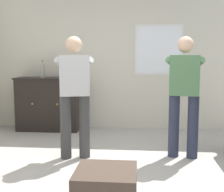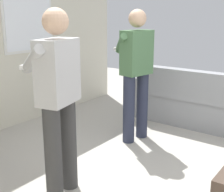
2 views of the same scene
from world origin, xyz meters
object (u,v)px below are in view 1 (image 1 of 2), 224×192
object	(u,v)px
sideboard_cabinet	(48,104)
bottle_wine_green	(61,71)
bottle_liquor_amber	(43,71)
ottoman	(106,192)
person_standing_right	(184,91)
person_standing_left	(75,91)

from	to	relation	value
sideboard_cabinet	bottle_wine_green	distance (m)	0.69
bottle_wine_green	bottle_liquor_amber	world-z (taller)	same
ottoman	person_standing_right	world-z (taller)	person_standing_right
person_standing_left	person_standing_right	size ratio (longest dim) A/B	1.00
sideboard_cabinet	ottoman	bearing A→B (deg)	-65.06
sideboard_cabinet	ottoman	size ratio (longest dim) A/B	2.23
sideboard_cabinet	bottle_liquor_amber	world-z (taller)	bottle_liquor_amber
person_standing_right	bottle_wine_green	bearing A→B (deg)	146.66
bottle_wine_green	person_standing_right	world-z (taller)	person_standing_right
bottle_liquor_amber	person_standing_left	xyz separation A→B (m)	(0.94, -1.56, -0.20)
bottle_liquor_amber	person_standing_left	size ratio (longest dim) A/B	0.19
ottoman	person_standing_right	xyz separation A→B (m)	(0.90, 1.70, 0.73)
bottle_wine_green	sideboard_cabinet	bearing A→B (deg)	169.08
bottle_wine_green	bottle_liquor_amber	xyz separation A→B (m)	(-0.37, 0.04, -0.00)
bottle_liquor_amber	person_standing_left	bearing A→B (deg)	-58.90
bottle_wine_green	person_standing_right	distance (m)	2.49
person_standing_left	person_standing_right	world-z (taller)	same
ottoman	person_standing_left	distance (m)	1.81
person_standing_left	person_standing_right	xyz separation A→B (m)	(1.50, 0.16, 0.00)
person_standing_left	person_standing_right	distance (m)	1.51
bottle_wine_green	person_standing_right	size ratio (longest dim) A/B	0.19
person_standing_right	ottoman	bearing A→B (deg)	-117.92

